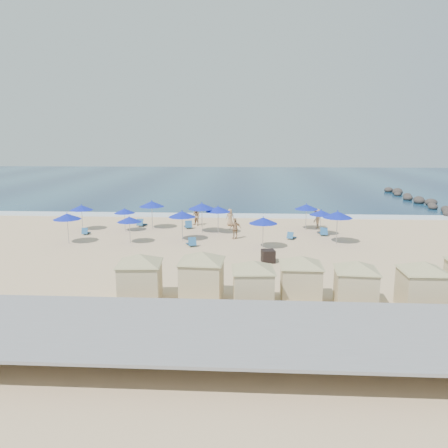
{
  "coord_description": "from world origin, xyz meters",
  "views": [
    {
      "loc": [
        2.28,
        -30.3,
        8.17
      ],
      "look_at": [
        0.37,
        3.0,
        1.59
      ],
      "focal_mm": 35.0,
      "sensor_mm": 36.0,
      "label": 1
    }
  ],
  "objects_px": {
    "umbrella_0": "(81,208)",
    "umbrella_8": "(263,220)",
    "umbrella_5": "(202,206)",
    "umbrella_7": "(218,209)",
    "cabana_1": "(202,269)",
    "umbrella_2": "(124,211)",
    "rock_jetty": "(423,202)",
    "beachgoer_2": "(317,218)",
    "beachgoer_0": "(196,216)",
    "umbrella_10": "(321,213)",
    "trash_bin": "(268,256)",
    "umbrella_11": "(338,215)",
    "cabana_0": "(140,272)",
    "umbrella_1": "(67,216)",
    "umbrella_9": "(306,207)",
    "cabana_2": "(253,278)",
    "beachgoer_1": "(235,229)",
    "umbrella_3": "(129,219)",
    "cabana_4": "(356,278)",
    "umbrella_4": "(152,204)",
    "cabana_3": "(301,273)",
    "umbrella_6": "(182,214)",
    "cabana_5": "(422,279)",
    "beachgoer_3": "(230,217)"
  },
  "relations": [
    {
      "from": "trash_bin",
      "to": "cabana_4",
      "type": "xyz_separation_m",
      "value": [
        3.91,
        -7.68,
        1.06
      ]
    },
    {
      "from": "cabana_4",
      "to": "cabana_5",
      "type": "height_order",
      "value": "cabana_5"
    },
    {
      "from": "umbrella_4",
      "to": "umbrella_2",
      "type": "bearing_deg",
      "value": -148.04
    },
    {
      "from": "cabana_4",
      "to": "umbrella_6",
      "type": "xyz_separation_m",
      "value": [
        -10.59,
        13.57,
        0.7
      ]
    },
    {
      "from": "cabana_0",
      "to": "umbrella_9",
      "type": "xyz_separation_m",
      "value": [
        10.61,
        18.35,
        0.53
      ]
    },
    {
      "from": "trash_bin",
      "to": "umbrella_4",
      "type": "bearing_deg",
      "value": 123.41
    },
    {
      "from": "beachgoer_1",
      "to": "umbrella_3",
      "type": "bearing_deg",
      "value": -9.39
    },
    {
      "from": "trash_bin",
      "to": "cabana_2",
      "type": "relative_size",
      "value": 0.2
    },
    {
      "from": "umbrella_7",
      "to": "umbrella_5",
      "type": "bearing_deg",
      "value": 169.65
    },
    {
      "from": "cabana_2",
      "to": "beachgoer_1",
      "type": "distance_m",
      "value": 14.73
    },
    {
      "from": "umbrella_2",
      "to": "umbrella_10",
      "type": "relative_size",
      "value": 0.94
    },
    {
      "from": "trash_bin",
      "to": "umbrella_11",
      "type": "relative_size",
      "value": 0.31
    },
    {
      "from": "umbrella_5",
      "to": "beachgoer_2",
      "type": "distance_m",
      "value": 10.78
    },
    {
      "from": "rock_jetty",
      "to": "beachgoer_2",
      "type": "xyz_separation_m",
      "value": [
        -15.44,
        -15.29,
        0.54
      ]
    },
    {
      "from": "umbrella_2",
      "to": "umbrella_6",
      "type": "distance_m",
      "value": 6.51
    },
    {
      "from": "umbrella_0",
      "to": "beachgoer_1",
      "type": "xyz_separation_m",
      "value": [
        13.88,
        -2.74,
        -1.19
      ]
    },
    {
      "from": "umbrella_7",
      "to": "beachgoer_1",
      "type": "xyz_separation_m",
      "value": [
        1.56,
        -2.03,
        -1.28
      ]
    },
    {
      "from": "trash_bin",
      "to": "beachgoer_3",
      "type": "relative_size",
      "value": 0.52
    },
    {
      "from": "cabana_2",
      "to": "umbrella_1",
      "type": "height_order",
      "value": "cabana_2"
    },
    {
      "from": "umbrella_0",
      "to": "umbrella_8",
      "type": "relative_size",
      "value": 0.96
    },
    {
      "from": "cabana_0",
      "to": "umbrella_8",
      "type": "xyz_separation_m",
      "value": [
        6.52,
        11.22,
        0.57
      ]
    },
    {
      "from": "cabana_4",
      "to": "umbrella_1",
      "type": "xyz_separation_m",
      "value": [
        -19.42,
        12.14,
        0.68
      ]
    },
    {
      "from": "cabana_1",
      "to": "umbrella_11",
      "type": "xyz_separation_m",
      "value": [
        9.27,
        12.69,
        0.71
      ]
    },
    {
      "from": "cabana_3",
      "to": "umbrella_10",
      "type": "relative_size",
      "value": 1.88
    },
    {
      "from": "umbrella_10",
      "to": "umbrella_1",
      "type": "bearing_deg",
      "value": -168.41
    },
    {
      "from": "umbrella_2",
      "to": "umbrella_9",
      "type": "bearing_deg",
      "value": 5.93
    },
    {
      "from": "umbrella_4",
      "to": "umbrella_1",
      "type": "bearing_deg",
      "value": -131.57
    },
    {
      "from": "cabana_4",
      "to": "umbrella_5",
      "type": "height_order",
      "value": "umbrella_5"
    },
    {
      "from": "umbrella_3",
      "to": "umbrella_6",
      "type": "xyz_separation_m",
      "value": [
        3.99,
        1.12,
        0.26
      ]
    },
    {
      "from": "rock_jetty",
      "to": "cabana_0",
      "type": "relative_size",
      "value": 6.12
    },
    {
      "from": "cabana_0",
      "to": "cabana_4",
      "type": "bearing_deg",
      "value": -0.85
    },
    {
      "from": "umbrella_3",
      "to": "umbrella_8",
      "type": "relative_size",
      "value": 0.89
    },
    {
      "from": "rock_jetty",
      "to": "umbrella_7",
      "type": "bearing_deg",
      "value": -143.33
    },
    {
      "from": "cabana_3",
      "to": "umbrella_2",
      "type": "bearing_deg",
      "value": 129.9
    },
    {
      "from": "umbrella_3",
      "to": "umbrella_10",
      "type": "height_order",
      "value": "umbrella_10"
    },
    {
      "from": "trash_bin",
      "to": "umbrella_5",
      "type": "distance_m",
      "value": 10.7
    },
    {
      "from": "cabana_5",
      "to": "beachgoer_1",
      "type": "distance_m",
      "value": 17.35
    },
    {
      "from": "rock_jetty",
      "to": "umbrella_3",
      "type": "distance_m",
      "value": 38.16
    },
    {
      "from": "cabana_1",
      "to": "umbrella_2",
      "type": "relative_size",
      "value": 2.1
    },
    {
      "from": "cabana_2",
      "to": "beachgoer_0",
      "type": "height_order",
      "value": "cabana_2"
    },
    {
      "from": "cabana_0",
      "to": "umbrella_11",
      "type": "bearing_deg",
      "value": 46.72
    },
    {
      "from": "umbrella_0",
      "to": "umbrella_10",
      "type": "bearing_deg",
      "value": -2.32
    },
    {
      "from": "umbrella_0",
      "to": "beachgoer_0",
      "type": "height_order",
      "value": "umbrella_0"
    },
    {
      "from": "umbrella_3",
      "to": "beachgoer_2",
      "type": "bearing_deg",
      "value": 23.65
    },
    {
      "from": "umbrella_11",
      "to": "umbrella_8",
      "type": "bearing_deg",
      "value": -162.03
    },
    {
      "from": "umbrella_1",
      "to": "beachgoer_0",
      "type": "height_order",
      "value": "umbrella_1"
    },
    {
      "from": "umbrella_5",
      "to": "umbrella_7",
      "type": "xyz_separation_m",
      "value": [
        1.43,
        -0.26,
        -0.21
      ]
    },
    {
      "from": "umbrella_1",
      "to": "umbrella_5",
      "type": "xyz_separation_m",
      "value": [
        10.09,
        4.57,
        0.19
      ]
    },
    {
      "from": "umbrella_2",
      "to": "umbrella_8",
      "type": "relative_size",
      "value": 0.86
    },
    {
      "from": "rock_jetty",
      "to": "beachgoer_0",
      "type": "relative_size",
      "value": 15.25
    }
  ]
}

